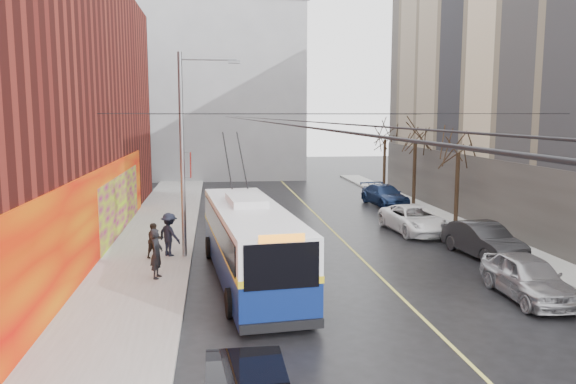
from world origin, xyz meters
The scene contains 21 objects.
ground centered at (0.00, 0.00, 0.00)m, with size 140.00×140.00×0.00m, color black.
sidewalk_left centered at (-8.00, 12.00, 0.07)m, with size 4.00×60.00×0.15m, color gray.
sidewalk_right centered at (9.00, 12.00, 0.07)m, with size 2.00×60.00×0.15m, color gray.
lane_line centered at (1.50, 14.00, 0.00)m, with size 0.12×50.00×0.01m, color #BFB74C.
building_far centered at (-6.00, 44.99, 9.02)m, with size 20.50×12.10×18.00m.
streetlight_pole centered at (-6.14, 10.00, 4.85)m, with size 2.65×0.60×9.00m.
catenary_wires centered at (-2.54, 14.77, 6.25)m, with size 18.00×60.00×0.22m.
tree_near centered at (9.00, 16.00, 4.98)m, with size 3.20×3.20×6.40m.
tree_mid centered at (9.00, 23.00, 5.25)m, with size 3.20×3.20×6.68m.
tree_far centered at (9.00, 30.00, 5.14)m, with size 3.20×3.20×6.57m.
puddle centered at (-4.24, -1.46, 0.00)m, with size 2.02×3.08×0.01m, color black.
pigeons_flying centered at (-2.55, 9.84, 7.03)m, with size 4.18×1.64×2.60m.
trolleybus centered at (-3.62, 6.40, 1.55)m, with size 3.57×11.89×5.56m.
parked_car_a centered at (5.80, 2.97, 0.77)m, with size 1.82×4.52×1.54m, color #A6A5AA.
parked_car_b centered at (7.00, 8.66, 0.78)m, with size 1.64×4.71×1.55m, color #232326.
parked_car_c centered at (5.80, 14.14, 0.73)m, with size 2.43×5.26×1.46m, color white.
parked_car_d centered at (7.00, 23.38, 0.72)m, with size 2.03×4.99×1.45m, color navy.
following_car centered at (-3.31, 17.96, 0.83)m, with size 1.95×4.85×1.65m, color #A0A0A4.
pedestrian_a centered at (-7.18, 6.70, 1.11)m, with size 0.70×0.46×1.92m, color black.
pedestrian_b centered at (-7.58, 9.93, 0.91)m, with size 0.74×0.58×1.53m, color black.
pedestrian_c centered at (-6.96, 10.15, 1.11)m, with size 1.24×0.71×1.92m, color black.
Camera 1 is at (-4.94, -14.65, 6.35)m, focal length 35.00 mm.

